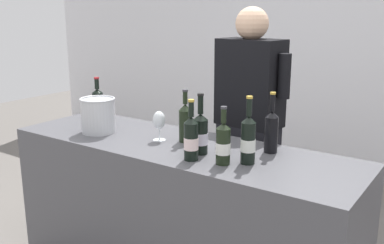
{
  "coord_description": "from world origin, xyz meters",
  "views": [
    {
      "loc": [
        1.49,
        -2.0,
        1.68
      ],
      "look_at": [
        0.1,
        0.0,
        1.06
      ],
      "focal_mm": 41.28,
      "sensor_mm": 36.0,
      "label": 1
    }
  ],
  "objects_px": {
    "wine_bottle_5": "(248,139)",
    "wine_bottle_2": "(271,130)",
    "wine_bottle_0": "(191,138)",
    "wine_glass": "(159,121)",
    "wine_bottle_4": "(98,104)",
    "ice_bucket": "(98,115)",
    "wine_bottle_6": "(223,143)",
    "wine_bottle_1": "(185,122)",
    "wine_bottle_3": "(200,133)",
    "person_server": "(248,136)"
  },
  "relations": [
    {
      "from": "wine_bottle_5",
      "to": "wine_bottle_2",
      "type": "bearing_deg",
      "value": 85.32
    },
    {
      "from": "wine_bottle_0",
      "to": "wine_glass",
      "type": "relative_size",
      "value": 1.79
    },
    {
      "from": "wine_bottle_0",
      "to": "wine_bottle_4",
      "type": "distance_m",
      "value": 1.11
    },
    {
      "from": "wine_bottle_5",
      "to": "ice_bucket",
      "type": "distance_m",
      "value": 1.07
    },
    {
      "from": "wine_bottle_0",
      "to": "wine_glass",
      "type": "distance_m",
      "value": 0.41
    },
    {
      "from": "wine_bottle_6",
      "to": "wine_glass",
      "type": "height_order",
      "value": "wine_bottle_6"
    },
    {
      "from": "wine_bottle_1",
      "to": "wine_bottle_6",
      "type": "relative_size",
      "value": 1.05
    },
    {
      "from": "wine_bottle_3",
      "to": "wine_bottle_2",
      "type": "bearing_deg",
      "value": 37.99
    },
    {
      "from": "wine_bottle_4",
      "to": "wine_bottle_5",
      "type": "height_order",
      "value": "wine_bottle_5"
    },
    {
      "from": "wine_bottle_0",
      "to": "wine_bottle_5",
      "type": "xyz_separation_m",
      "value": [
        0.27,
        0.12,
        0.01
      ]
    },
    {
      "from": "wine_bottle_4",
      "to": "person_server",
      "type": "xyz_separation_m",
      "value": [
        0.97,
        0.48,
        -0.19
      ]
    },
    {
      "from": "wine_glass",
      "to": "ice_bucket",
      "type": "height_order",
      "value": "ice_bucket"
    },
    {
      "from": "wine_bottle_0",
      "to": "wine_bottle_3",
      "type": "bearing_deg",
      "value": 99.0
    },
    {
      "from": "wine_bottle_4",
      "to": "wine_bottle_5",
      "type": "bearing_deg",
      "value": -9.53
    },
    {
      "from": "wine_bottle_1",
      "to": "wine_bottle_2",
      "type": "bearing_deg",
      "value": 11.33
    },
    {
      "from": "person_server",
      "to": "ice_bucket",
      "type": "bearing_deg",
      "value": -135.27
    },
    {
      "from": "wine_bottle_0",
      "to": "wine_bottle_4",
      "type": "height_order",
      "value": "wine_bottle_0"
    },
    {
      "from": "wine_bottle_4",
      "to": "wine_glass",
      "type": "distance_m",
      "value": 0.71
    },
    {
      "from": "wine_bottle_5",
      "to": "wine_bottle_6",
      "type": "distance_m",
      "value": 0.13
    },
    {
      "from": "wine_bottle_3",
      "to": "wine_bottle_6",
      "type": "distance_m",
      "value": 0.2
    },
    {
      "from": "wine_bottle_6",
      "to": "wine_bottle_0",
      "type": "bearing_deg",
      "value": -167.17
    },
    {
      "from": "wine_bottle_5",
      "to": "wine_glass",
      "type": "distance_m",
      "value": 0.64
    },
    {
      "from": "wine_bottle_3",
      "to": "wine_bottle_5",
      "type": "xyz_separation_m",
      "value": [
        0.29,
        0.01,
        0.01
      ]
    },
    {
      "from": "wine_bottle_3",
      "to": "wine_bottle_4",
      "type": "relative_size",
      "value": 1.09
    },
    {
      "from": "wine_bottle_0",
      "to": "wine_bottle_6",
      "type": "distance_m",
      "value": 0.18
    },
    {
      "from": "wine_bottle_2",
      "to": "wine_bottle_4",
      "type": "bearing_deg",
      "value": -179.43
    },
    {
      "from": "wine_bottle_4",
      "to": "wine_bottle_1",
      "type": "bearing_deg",
      "value": -6.08
    },
    {
      "from": "wine_bottle_3",
      "to": "wine_glass",
      "type": "bearing_deg",
      "value": 169.02
    },
    {
      "from": "wine_bottle_5",
      "to": "ice_bucket",
      "type": "height_order",
      "value": "wine_bottle_5"
    },
    {
      "from": "wine_bottle_3",
      "to": "wine_bottle_4",
      "type": "bearing_deg",
      "value": 167.58
    },
    {
      "from": "wine_bottle_6",
      "to": "wine_bottle_3",
      "type": "bearing_deg",
      "value": 158.34
    },
    {
      "from": "wine_bottle_0",
      "to": "wine_bottle_3",
      "type": "height_order",
      "value": "wine_bottle_3"
    },
    {
      "from": "wine_bottle_3",
      "to": "wine_bottle_5",
      "type": "distance_m",
      "value": 0.29
    },
    {
      "from": "ice_bucket",
      "to": "wine_bottle_5",
      "type": "bearing_deg",
      "value": 0.75
    },
    {
      "from": "wine_bottle_4",
      "to": "wine_bottle_0",
      "type": "bearing_deg",
      "value": -18.01
    },
    {
      "from": "wine_bottle_1",
      "to": "wine_bottle_2",
      "type": "relative_size",
      "value": 0.93
    },
    {
      "from": "wine_bottle_5",
      "to": "wine_bottle_4",
      "type": "bearing_deg",
      "value": 170.47
    },
    {
      "from": "wine_bottle_4",
      "to": "wine_glass",
      "type": "relative_size",
      "value": 1.7
    },
    {
      "from": "wine_bottle_2",
      "to": "wine_bottle_4",
      "type": "distance_m",
      "value": 1.34
    },
    {
      "from": "ice_bucket",
      "to": "person_server",
      "type": "bearing_deg",
      "value": 44.73
    },
    {
      "from": "wine_bottle_5",
      "to": "ice_bucket",
      "type": "bearing_deg",
      "value": -179.25
    },
    {
      "from": "wine_bottle_5",
      "to": "ice_bucket",
      "type": "xyz_separation_m",
      "value": [
        -1.07,
        -0.01,
        -0.01
      ]
    },
    {
      "from": "wine_glass",
      "to": "ice_bucket",
      "type": "distance_m",
      "value": 0.45
    },
    {
      "from": "wine_bottle_0",
      "to": "person_server",
      "type": "distance_m",
      "value": 0.84
    },
    {
      "from": "wine_bottle_3",
      "to": "wine_bottle_6",
      "type": "relative_size",
      "value": 1.11
    },
    {
      "from": "wine_bottle_5",
      "to": "wine_bottle_0",
      "type": "bearing_deg",
      "value": -156.16
    },
    {
      "from": "wine_bottle_2",
      "to": "person_server",
      "type": "distance_m",
      "value": 0.63
    },
    {
      "from": "wine_bottle_1",
      "to": "wine_bottle_3",
      "type": "bearing_deg",
      "value": -34.69
    },
    {
      "from": "ice_bucket",
      "to": "person_server",
      "type": "relative_size",
      "value": 0.13
    },
    {
      "from": "wine_bottle_3",
      "to": "ice_bucket",
      "type": "distance_m",
      "value": 0.78
    }
  ]
}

